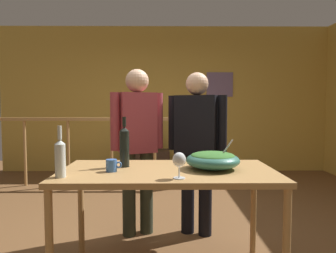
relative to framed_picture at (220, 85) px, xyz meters
name	(u,v)px	position (x,y,z in m)	size (l,w,h in m)	color
ground_plane	(166,231)	(-1.06, -2.95, -1.69)	(8.27, 8.27, 0.00)	brown
back_wall	(165,100)	(-1.06, 0.06, -0.29)	(6.36, 0.10, 2.80)	gold
framed_picture	(220,85)	(0.00, 0.00, 0.00)	(0.51, 0.03, 0.47)	slate
stair_railing	(125,140)	(-1.71, -1.10, -0.96)	(3.55, 0.10, 1.14)	#B2844C
tv_console	(146,162)	(-1.42, -0.29, -1.46)	(0.90, 0.40, 0.45)	#38281E
flat_screen_tv	(145,137)	(-1.42, -0.32, -0.99)	(0.57, 0.12, 0.41)	black
serving_table	(169,180)	(-1.04, -3.82, -0.95)	(1.56, 0.81, 0.81)	#B2844C
salad_bowl	(213,159)	(-0.71, -3.80, -0.80)	(0.40, 0.40, 0.22)	#337060
wine_glass	(180,161)	(-0.97, -4.10, -0.76)	(0.09, 0.09, 0.17)	silver
wine_bottle_clear	(61,157)	(-1.74, -4.05, -0.74)	(0.07, 0.07, 0.34)	silver
wine_bottle_dark	(125,146)	(-1.37, -3.71, -0.71)	(0.07, 0.07, 0.38)	black
mug_blue	(113,165)	(-1.43, -3.88, -0.83)	(0.11, 0.08, 0.09)	#3866B2
person_standing_left	(138,139)	(-1.33, -3.02, -0.73)	(0.50, 0.33, 1.63)	#2D3323
person_standing_right	(197,140)	(-0.74, -3.02, -0.74)	(0.56, 0.35, 1.60)	black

